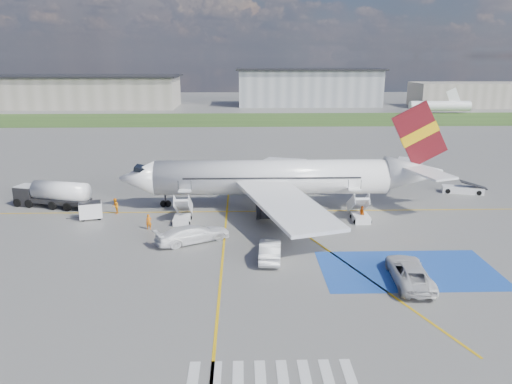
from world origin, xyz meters
TOP-DOWN VIEW (x-y plane):
  - ground at (0.00, 0.00)m, footprint 400.00×400.00m
  - grass_strip at (0.00, 95.00)m, footprint 400.00×30.00m
  - taxiway_line_main at (0.00, 12.00)m, footprint 120.00×0.20m
  - taxiway_line_cross at (-5.00, -10.00)m, footprint 0.20×60.00m
  - taxiway_line_diag at (0.00, 12.00)m, footprint 20.71×56.45m
  - staging_box at (10.00, -4.00)m, footprint 14.00×8.00m
  - crosswalk at (-1.80, -18.00)m, footprint 9.00×4.00m
  - terminal_west at (-55.00, 130.00)m, footprint 60.00×22.00m
  - terminal_centre at (20.00, 135.00)m, footprint 48.00×18.00m
  - terminal_east at (75.00, 128.00)m, footprint 40.00×16.00m
  - airliner at (1.51, 14.00)m, footprint 36.81×32.95m
  - airstairs_fwd at (-9.50, 8.70)m, footprint 1.90×5.20m
  - airstairs_aft at (9.00, 8.70)m, footprint 1.90×5.20m
  - fuel_tanker at (-24.78, 14.49)m, footprint 9.06×4.70m
  - gpu_cart at (-19.21, 9.84)m, footprint 2.57×2.00m
  - belt_loader at (24.42, 18.99)m, footprint 5.41×3.02m
  - car_silver_a at (-0.90, -0.05)m, footprint 1.67×4.01m
  - car_silver_b at (-0.99, -1.49)m, footprint 2.13×5.19m
  - van_white_a at (9.33, -6.08)m, footprint 3.01×5.74m
  - van_white_b at (-7.87, 2.83)m, footprint 5.70×4.41m
  - crew_fwd at (-12.54, 6.39)m, footprint 0.63×0.48m
  - crew_nose at (-17.08, 11.60)m, footprint 0.83×0.97m
  - crew_aft at (9.14, 8.40)m, footprint 0.58×1.00m

SIDE VIEW (x-z plane):
  - ground at x=0.00m, z-range 0.00..0.00m
  - grass_strip at x=0.00m, z-range 0.00..0.01m
  - taxiway_line_main at x=0.00m, z-range 0.00..0.01m
  - taxiway_line_cross at x=-5.00m, z-range 0.00..0.01m
  - taxiway_line_diag at x=0.00m, z-range 0.00..0.01m
  - staging_box at x=10.00m, z-range 0.00..0.01m
  - crosswalk at x=-1.80m, z-range 0.00..0.01m
  - belt_loader at x=24.42m, z-range -0.39..1.17m
  - airstairs_fwd at x=-9.50m, z-range -1.18..2.42m
  - airstairs_aft at x=9.00m, z-range -1.18..2.42m
  - car_silver_a at x=-0.90m, z-range 0.00..1.36m
  - crew_fwd at x=-12.54m, z-range 0.00..1.56m
  - crew_aft at x=9.14m, z-range 0.00..1.61m
  - car_silver_b at x=-0.99m, z-range 0.00..1.67m
  - gpu_cart at x=-19.21m, z-range -0.09..1.80m
  - crew_nose at x=-17.08m, z-range 0.00..1.73m
  - van_white_b at x=-7.87m, z-range 0.00..2.08m
  - van_white_a at x=9.33m, z-range 0.00..2.08m
  - fuel_tanker at x=-24.78m, z-range -0.24..2.76m
  - airliner at x=1.51m, z-range -2.57..9.35m
  - terminal_east at x=75.00m, z-range 0.00..8.00m
  - terminal_west at x=-55.00m, z-range 0.00..10.00m
  - terminal_centre at x=20.00m, z-range 0.00..12.00m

